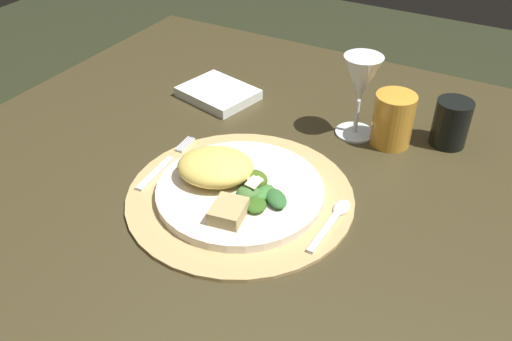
# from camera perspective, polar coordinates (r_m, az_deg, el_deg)

# --- Properties ---
(dining_table) EXTENTS (1.20, 1.09, 0.75)m
(dining_table) POSITION_cam_1_polar(r_m,az_deg,el_deg) (0.94, 1.74, -7.49)
(dining_table) COLOR #3A321D
(dining_table) RESTS_ON ground
(placemat) EXTENTS (0.35, 0.35, 0.01)m
(placemat) POSITION_cam_1_polar(r_m,az_deg,el_deg) (0.84, -1.66, -2.68)
(placemat) COLOR tan
(placemat) RESTS_ON dining_table
(dinner_plate) EXTENTS (0.26, 0.26, 0.01)m
(dinner_plate) POSITION_cam_1_polar(r_m,az_deg,el_deg) (0.84, -1.67, -2.14)
(dinner_plate) COLOR silver
(dinner_plate) RESTS_ON placemat
(pasta_serving) EXTENTS (0.15, 0.14, 0.04)m
(pasta_serving) POSITION_cam_1_polar(r_m,az_deg,el_deg) (0.84, -4.28, 0.39)
(pasta_serving) COLOR #EDC95B
(pasta_serving) RESTS_ON dinner_plate
(salad_greens) EXTENTS (0.10, 0.10, 0.03)m
(salad_greens) POSITION_cam_1_polar(r_m,az_deg,el_deg) (0.81, 0.24, -2.15)
(salad_greens) COLOR #457032
(salad_greens) RESTS_ON dinner_plate
(bread_piece) EXTENTS (0.05, 0.06, 0.02)m
(bread_piece) POSITION_cam_1_polar(r_m,az_deg,el_deg) (0.77, -2.89, -4.31)
(bread_piece) COLOR tan
(bread_piece) RESTS_ON dinner_plate
(fork) EXTENTS (0.03, 0.16, 0.00)m
(fork) POSITION_cam_1_polar(r_m,az_deg,el_deg) (0.91, -9.64, 0.58)
(fork) COLOR silver
(fork) RESTS_ON placemat
(spoon) EXTENTS (0.02, 0.13, 0.01)m
(spoon) POSITION_cam_1_polar(r_m,az_deg,el_deg) (0.81, 8.37, -4.68)
(spoon) COLOR silver
(spoon) RESTS_ON placemat
(napkin) EXTENTS (0.16, 0.14, 0.02)m
(napkin) POSITION_cam_1_polar(r_m,az_deg,el_deg) (1.11, -3.99, 8.09)
(napkin) COLOR white
(napkin) RESTS_ON dining_table
(wine_glass) EXTENTS (0.07, 0.07, 0.15)m
(wine_glass) POSITION_cam_1_polar(r_m,az_deg,el_deg) (0.96, 10.95, 9.09)
(wine_glass) COLOR silver
(wine_glass) RESTS_ON dining_table
(amber_tumbler) EXTENTS (0.07, 0.07, 0.09)m
(amber_tumbler) POSITION_cam_1_polar(r_m,az_deg,el_deg) (0.97, 14.17, 5.19)
(amber_tumbler) COLOR gold
(amber_tumbler) RESTS_ON dining_table
(dark_tumbler) EXTENTS (0.06, 0.06, 0.08)m
(dark_tumbler) POSITION_cam_1_polar(r_m,az_deg,el_deg) (1.00, 19.80, 4.71)
(dark_tumbler) COLOR black
(dark_tumbler) RESTS_ON dining_table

